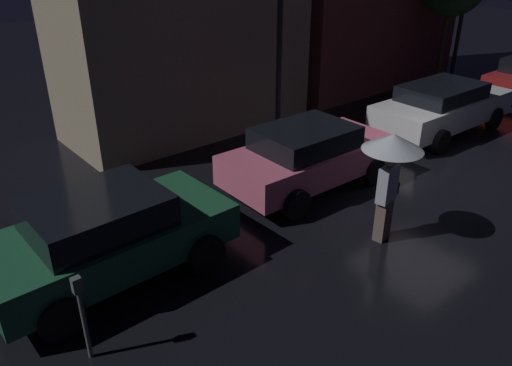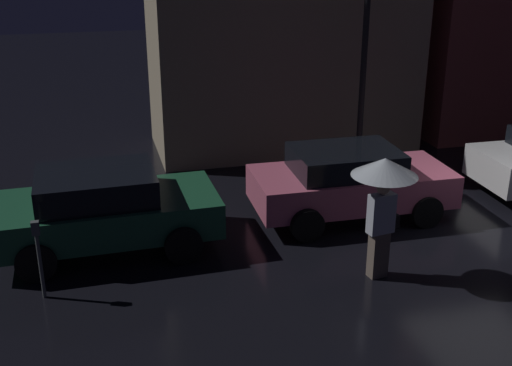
{
  "view_description": "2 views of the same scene",
  "coord_description": "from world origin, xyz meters",
  "px_view_note": "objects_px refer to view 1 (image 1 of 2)",
  "views": [
    {
      "loc": [
        -9.75,
        -5.44,
        5.13
      ],
      "look_at": [
        -4.88,
        0.38,
        1.31
      ],
      "focal_mm": 35.0,
      "sensor_mm": 36.0,
      "label": 1
    },
    {
      "loc": [
        -7.27,
        -9.56,
        5.37
      ],
      "look_at": [
        -4.62,
        0.51,
        1.32
      ],
      "focal_mm": 45.0,
      "sensor_mm": 36.0,
      "label": 2
    }
  ],
  "objects_px": {
    "pedestrian_with_umbrella": "(391,158)",
    "parking_meter": "(82,310)",
    "parked_car_pink": "(308,155)",
    "parked_car_white": "(442,106)",
    "parked_car_green": "(108,234)",
    "street_lamp_near": "(280,20)"
  },
  "relations": [
    {
      "from": "pedestrian_with_umbrella",
      "to": "parking_meter",
      "type": "xyz_separation_m",
      "value": [
        -5.38,
        0.7,
        -0.84
      ]
    },
    {
      "from": "parked_car_pink",
      "to": "parked_car_white",
      "type": "bearing_deg",
      "value": 1.45
    },
    {
      "from": "parked_car_green",
      "to": "parked_car_white",
      "type": "distance_m",
      "value": 10.16
    },
    {
      "from": "pedestrian_with_umbrella",
      "to": "street_lamp_near",
      "type": "relative_size",
      "value": 0.45
    },
    {
      "from": "parked_car_pink",
      "to": "parking_meter",
      "type": "relative_size",
      "value": 3.03
    },
    {
      "from": "parked_car_green",
      "to": "parked_car_white",
      "type": "bearing_deg",
      "value": 0.12
    },
    {
      "from": "street_lamp_near",
      "to": "parking_meter",
      "type": "bearing_deg",
      "value": -150.27
    },
    {
      "from": "parking_meter",
      "to": "street_lamp_near",
      "type": "distance_m",
      "value": 8.46
    },
    {
      "from": "parking_meter",
      "to": "parked_car_green",
      "type": "bearing_deg",
      "value": 55.15
    },
    {
      "from": "parked_car_green",
      "to": "pedestrian_with_umbrella",
      "type": "bearing_deg",
      "value": -28.25
    },
    {
      "from": "parked_car_white",
      "to": "parked_car_pink",
      "type": "bearing_deg",
      "value": -178.58
    },
    {
      "from": "street_lamp_near",
      "to": "parked_car_pink",
      "type": "bearing_deg",
      "value": -117.22
    },
    {
      "from": "parked_car_pink",
      "to": "street_lamp_near",
      "type": "relative_size",
      "value": 0.86
    },
    {
      "from": "parked_car_white",
      "to": "parking_meter",
      "type": "bearing_deg",
      "value": -169.83
    },
    {
      "from": "parked_car_green",
      "to": "street_lamp_near",
      "type": "distance_m",
      "value": 6.94
    },
    {
      "from": "parked_car_pink",
      "to": "parking_meter",
      "type": "distance_m",
      "value": 6.11
    },
    {
      "from": "parked_car_pink",
      "to": "pedestrian_with_umbrella",
      "type": "height_order",
      "value": "pedestrian_with_umbrella"
    },
    {
      "from": "parked_car_green",
      "to": "parking_meter",
      "type": "bearing_deg",
      "value": -125.92
    },
    {
      "from": "parked_car_green",
      "to": "pedestrian_with_umbrella",
      "type": "height_order",
      "value": "pedestrian_with_umbrella"
    },
    {
      "from": "parked_car_pink",
      "to": "pedestrian_with_umbrella",
      "type": "relative_size",
      "value": 1.91
    },
    {
      "from": "parked_car_pink",
      "to": "pedestrian_with_umbrella",
      "type": "xyz_separation_m",
      "value": [
        -0.48,
        -2.43,
        0.9
      ]
    },
    {
      "from": "parked_car_pink",
      "to": "parking_meter",
      "type": "height_order",
      "value": "parked_car_pink"
    }
  ]
}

